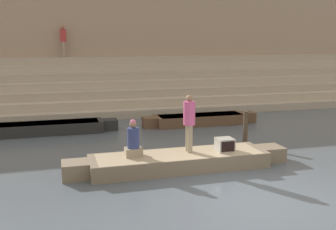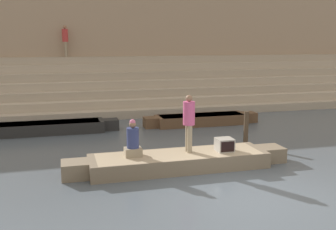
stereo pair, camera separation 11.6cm
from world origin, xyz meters
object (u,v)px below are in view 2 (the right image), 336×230
(person_rowing, at_px, (133,141))
(moored_boat_distant, at_px, (48,127))
(person_on_steps, at_px, (65,39))
(tv_set, at_px, (225,145))
(mooring_post, at_px, (246,129))
(rowboat_main, at_px, (179,161))
(moored_boat_shore, at_px, (201,119))
(person_standing, at_px, (189,119))

(person_rowing, height_order, moored_boat_distant, person_rowing)
(person_on_steps, bearing_deg, tv_set, -163.58)
(mooring_post, bearing_deg, person_rowing, -158.79)
(rowboat_main, height_order, tv_set, tv_set)
(moored_boat_shore, bearing_deg, person_on_steps, 132.36)
(rowboat_main, relative_size, person_standing, 3.93)
(mooring_post, bearing_deg, tv_set, -130.71)
(moored_boat_shore, bearing_deg, rowboat_main, -114.64)
(rowboat_main, xyz_separation_m, person_on_steps, (-2.83, 11.85, 3.48))
(rowboat_main, relative_size, person_on_steps, 3.88)
(mooring_post, bearing_deg, moored_boat_shore, 94.08)
(tv_set, xyz_separation_m, mooring_post, (1.60, 1.86, -0.02))
(moored_boat_distant, distance_m, person_on_steps, 7.25)
(moored_boat_shore, distance_m, person_on_steps, 9.09)
(person_standing, distance_m, person_on_steps, 12.37)
(rowboat_main, distance_m, tv_set, 1.41)
(person_rowing, bearing_deg, moored_boat_shore, 37.20)
(person_rowing, relative_size, moored_boat_shore, 0.20)
(person_standing, bearing_deg, rowboat_main, -148.09)
(rowboat_main, bearing_deg, moored_boat_distant, 121.30)
(rowboat_main, relative_size, person_rowing, 6.25)
(person_standing, height_order, person_rowing, person_standing)
(mooring_post, bearing_deg, person_on_steps, 119.84)
(moored_boat_shore, bearing_deg, moored_boat_distant, -179.01)
(rowboat_main, relative_size, mooring_post, 5.34)
(moored_boat_shore, height_order, mooring_post, mooring_post)
(moored_boat_shore, height_order, moored_boat_distant, same)
(person_standing, relative_size, tv_set, 3.46)
(person_on_steps, bearing_deg, moored_boat_shore, -141.85)
(person_rowing, distance_m, tv_set, 2.67)
(person_rowing, height_order, tv_set, person_rowing)
(rowboat_main, distance_m, moored_boat_shore, 6.13)
(rowboat_main, bearing_deg, person_standing, 16.50)
(person_standing, xyz_separation_m, moored_boat_shore, (2.36, 5.40, -1.16))
(moored_boat_shore, relative_size, moored_boat_distant, 0.92)
(rowboat_main, bearing_deg, person_on_steps, 100.80)
(tv_set, distance_m, person_on_steps, 13.02)
(person_standing, bearing_deg, mooring_post, 45.06)
(rowboat_main, xyz_separation_m, person_standing, (0.32, 0.11, 1.16))
(person_standing, height_order, moored_boat_distant, person_standing)
(person_standing, xyz_separation_m, moored_boat_distant, (-4.05, 5.44, -1.16))
(moored_boat_distant, bearing_deg, tv_set, -48.68)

